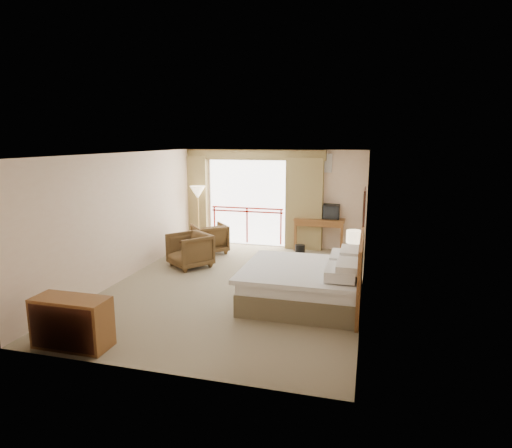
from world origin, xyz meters
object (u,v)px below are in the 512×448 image
(table_lamp, at_px, (354,237))
(wastebasket, at_px, (300,251))
(armchair_near, at_px, (190,267))
(side_table, at_px, (182,246))
(dresser, at_px, (72,322))
(armchair_far, at_px, (210,252))
(tv, at_px, (331,212))
(bed, at_px, (306,283))
(floor_lamp, at_px, (198,195))
(nightstand, at_px, (352,271))
(desk, at_px, (320,225))

(table_lamp, bearing_deg, wastebasket, 129.47)
(armchair_near, bearing_deg, side_table, 172.14)
(wastebasket, distance_m, dresser, 6.16)
(armchair_far, bearing_deg, armchair_near, 50.92)
(tv, bearing_deg, table_lamp, -82.42)
(bed, relative_size, tv, 4.91)
(table_lamp, height_order, dresser, table_lamp)
(table_lamp, bearing_deg, armchair_far, 158.39)
(bed, height_order, side_table, bed)
(table_lamp, xyz_separation_m, floor_lamp, (-4.37, 2.16, 0.48))
(table_lamp, relative_size, wastebasket, 1.78)
(nightstand, height_order, side_table, side_table)
(armchair_far, bearing_deg, bed, 95.92)
(floor_lamp, bearing_deg, nightstand, -26.83)
(dresser, bearing_deg, table_lamp, 49.81)
(wastebasket, bearing_deg, armchair_far, -175.54)
(armchair_near, distance_m, side_table, 0.68)
(bed, bearing_deg, side_table, 149.86)
(tv, relative_size, wastebasket, 1.37)
(table_lamp, xyz_separation_m, tv, (-0.70, 2.54, 0.09))
(side_table, bearing_deg, floor_lamp, 97.63)
(bed, distance_m, tv, 4.01)
(table_lamp, xyz_separation_m, desk, (-1.00, 2.61, -0.29))
(dresser, bearing_deg, desk, 70.46)
(table_lamp, height_order, tv, tv)
(table_lamp, height_order, armchair_near, table_lamp)
(nightstand, relative_size, tv, 1.24)
(nightstand, xyz_separation_m, armchair_near, (-3.76, 0.20, -0.27))
(bed, distance_m, table_lamp, 1.72)
(armchair_far, distance_m, armchair_near, 1.35)
(wastebasket, distance_m, armchair_far, 2.41)
(side_table, relative_size, floor_lamp, 0.32)
(desk, height_order, side_table, desk)
(armchair_near, xyz_separation_m, side_table, (-0.39, 0.40, 0.38))
(nightstand, height_order, floor_lamp, floor_lamp)
(desk, bearing_deg, dresser, -112.51)
(floor_lamp, bearing_deg, bed, -44.85)
(desk, bearing_deg, wastebasket, -112.37)
(wastebasket, bearing_deg, armchair_near, -147.09)
(bed, height_order, armchair_far, bed)
(nightstand, relative_size, armchair_far, 0.63)
(wastebasket, distance_m, floor_lamp, 3.29)
(table_lamp, bearing_deg, nightstand, -90.00)
(bed, xyz_separation_m, floor_lamp, (-3.58, 3.56, 1.08))
(wastebasket, bearing_deg, tv, 51.16)
(nightstand, height_order, table_lamp, table_lamp)
(tv, relative_size, dresser, 0.39)
(bed, xyz_separation_m, table_lamp, (0.79, 1.40, 0.60))
(desk, bearing_deg, table_lamp, -68.50)
(dresser, bearing_deg, armchair_far, 93.33)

